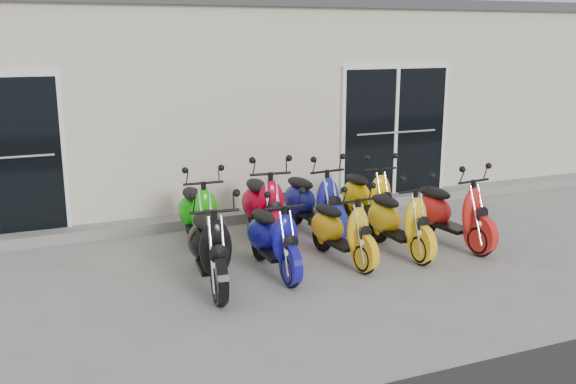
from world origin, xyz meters
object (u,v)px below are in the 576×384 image
Objects in this scene: scooter_front_red at (452,203)px; scooter_back_yellow at (368,188)px; scooter_back_blue at (313,192)px; scooter_front_blue at (273,228)px; scooter_front_orange_b at (399,211)px; scooter_front_orange_a at (342,221)px; scooter_back_green at (198,204)px; scooter_front_black at (209,235)px; scooter_back_red at (263,196)px.

scooter_front_red is 1.02× the size of scooter_back_yellow.
scooter_back_blue is at bearing -176.48° from scooter_back_yellow.
scooter_back_yellow is (2.00, 1.29, 0.02)m from scooter_front_blue.
scooter_front_blue is 0.96× the size of scooter_back_yellow.
scooter_front_orange_b is at bearing 1.25° from scooter_front_blue.
scooter_back_green is at bearing 134.23° from scooter_front_orange_a.
scooter_front_orange_a is 0.95× the size of scooter_front_orange_b.
scooter_back_yellow is (-0.60, 1.22, -0.01)m from scooter_front_red.
scooter_back_red is (1.14, 1.36, 0.03)m from scooter_front_black.
scooter_front_red is 1.92m from scooter_back_blue.
scooter_back_blue is at bearing 117.94° from scooter_front_orange_b.
scooter_front_blue is 2.60m from scooter_front_red.
scooter_front_red is at bearing 9.90° from scooter_front_black.
scooter_front_orange_b is at bearing -25.06° from scooter_back_green.
scooter_back_blue is (-0.68, 1.19, 0.05)m from scooter_front_orange_b.
scooter_front_blue is 1.39m from scooter_back_green.
scooter_front_black is 1.76m from scooter_front_orange_a.
scooter_front_red is 0.99× the size of scooter_back_green.
scooter_front_orange_a is at bearing 174.27° from scooter_front_red.
scooter_back_red is (0.90, -0.05, 0.04)m from scooter_back_green.
scooter_back_blue is 0.91m from scooter_back_yellow.
scooter_front_orange_a is 1.67m from scooter_front_red.
scooter_front_blue is at bearing -99.08° from scooter_back_red.
scooter_back_blue is (1.91, 1.40, -0.00)m from scooter_front_black.
scooter_back_blue is (1.09, 1.25, 0.05)m from scooter_front_blue.
scooter_front_orange_b is 0.97× the size of scooter_back_yellow.
scooter_front_black is at bearing -151.91° from scooter_back_yellow.
scooter_back_yellow reaches higher than scooter_front_orange_b.
scooter_front_red is at bearing -0.91° from scooter_front_orange_b.
scooter_front_blue is 0.99× the size of scooter_front_orange_b.
scooter_front_black is 1.08× the size of scooter_front_orange_b.
scooter_back_red reaches higher than scooter_front_red.
scooter_front_blue is 2.38m from scooter_back_yellow.
scooter_back_blue reaches higher than scooter_front_orange_a.
scooter_front_blue reaches higher than scooter_front_orange_a.
scooter_back_blue reaches higher than scooter_back_green.
scooter_front_orange_b is (2.59, 0.21, -0.05)m from scooter_front_black.
scooter_front_red is 0.97× the size of scooter_back_blue.
scooter_front_blue is at bearing 174.72° from scooter_front_red.
scooter_back_red is at bearing -1.14° from scooter_back_green.
scooter_back_green is at bearing 152.53° from scooter_front_red.
scooter_front_orange_a is at bearing -56.98° from scooter_back_red.
scooter_front_black is 2.37m from scooter_back_blue.
scooter_back_blue is at bearing 1.68° from scooter_back_green.
scooter_front_orange_a is 0.92× the size of scooter_back_yellow.
scooter_back_red is at bearing 146.46° from scooter_front_red.
scooter_back_red reaches higher than scooter_front_orange_a.
scooter_back_blue is at bearing 8.75° from scooter_back_red.
scooter_front_blue is (0.82, 0.15, -0.05)m from scooter_front_black.
scooter_front_black is 1.10× the size of scooter_front_blue.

